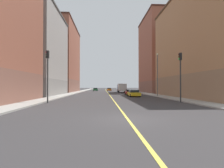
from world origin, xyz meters
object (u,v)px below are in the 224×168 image
building_right_midblock (40,53)px  car_yellow (134,93)px  building_right_distant (63,59)px  street_lamp_left_near (157,70)px  box_truck (122,88)px  building_left_near (201,45)px  building_left_mid (158,55)px  traffic_light_left_near (180,70)px  car_red (130,92)px  traffic_light_right_near (48,69)px  car_green (96,89)px  car_orange (109,89)px

building_right_midblock → car_yellow: (19.54, -6.04, -8.59)m
building_right_distant → street_lamp_left_near: building_right_distant is taller
building_right_distant → box_truck: building_right_distant is taller
building_left_near → building_left_mid: size_ratio=1.12×
traffic_light_left_near → car_red: size_ratio=1.47×
building_left_mid → car_yellow: 25.48m
building_left_near → traffic_light_right_near: bearing=-160.0°
car_red → building_right_midblock: bearing=-177.2°
building_right_midblock → car_red: building_right_midblock is taller
building_right_distant → car_green: (10.60, 12.63, -10.82)m
box_truck → car_orange: bearing=101.0°
building_left_mid → box_truck: bearing=159.1°
building_right_midblock → car_orange: 40.51m
building_right_distant → car_green: size_ratio=6.28×
car_red → car_orange: car_orange is taller
building_left_mid → car_green: bearing=132.1°
building_left_mid → traffic_light_right_near: (-23.20, -33.22, -7.50)m
building_right_distant → box_truck: bearing=-14.6°
street_lamp_left_near → car_red: (-4.42, 6.88, -4.41)m
building_left_mid → car_green: 31.34m
building_right_distant → traffic_light_left_near: 48.88m
traffic_light_left_near → traffic_light_right_near: traffic_light_right_near is taller
car_orange → car_green: bearing=179.3°
traffic_light_left_near → building_left_mid: bearing=77.9°
car_yellow → box_truck: bearing=89.5°
building_right_midblock → traffic_light_right_near: building_right_midblock is taller
street_lamp_left_near → car_yellow: 6.39m
traffic_light_right_near → car_red: 23.78m
car_yellow → car_orange: car_yellow is taller
traffic_light_left_near → car_yellow: traffic_light_left_near is taller
building_right_midblock → building_right_distant: 23.61m
traffic_light_left_near → box_truck: (-3.42, 37.24, -2.42)m
traffic_light_left_near → car_green: bearing=102.9°
car_orange → car_green: size_ratio=1.10×
traffic_light_right_near → car_red: bearing=57.5°
building_left_near → building_right_midblock: (-30.32, 10.45, 0.16)m
box_truck → traffic_light_right_near: bearing=-108.7°
building_right_midblock → street_lamp_left_near: (24.19, -5.91, -4.20)m
car_orange → street_lamp_left_near: bearing=-79.4°
car_red → car_green: size_ratio=1.04×
building_right_distant → traffic_light_right_near: size_ratio=4.03×
box_truck → building_right_distant: bearing=165.4°
building_right_midblock → box_truck: 28.05m
street_lamp_left_near → car_green: bearing=107.9°
traffic_light_right_near → car_green: size_ratio=1.56×
building_right_midblock → building_right_distant: building_right_distant is taller
street_lamp_left_near → box_truck: bearing=100.3°
traffic_light_right_near → car_orange: bearing=80.5°
building_right_distant → car_green: bearing=50.0°
traffic_light_left_near → traffic_light_right_near: bearing=180.0°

